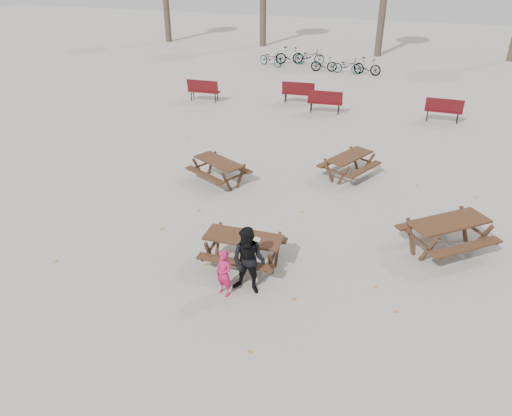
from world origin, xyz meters
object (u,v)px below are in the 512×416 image
(food_tray, at_px, (257,240))
(soda_bottle, at_px, (247,240))
(picnic_table_east, at_px, (447,236))
(picnic_table_north, at_px, (219,171))
(picnic_table_far, at_px, (349,166))
(main_picnic_table, at_px, (243,243))
(child, at_px, (224,273))
(adult, at_px, (249,261))

(food_tray, relative_size, soda_bottle, 1.06)
(picnic_table_east, relative_size, picnic_table_north, 1.16)
(soda_bottle, bearing_deg, picnic_table_far, 75.27)
(food_tray, relative_size, picnic_table_east, 0.09)
(main_picnic_table, bearing_deg, picnic_table_far, 73.26)
(main_picnic_table, bearing_deg, picnic_table_east, 23.72)
(main_picnic_table, xyz_separation_m, picnic_table_north, (-2.15, 4.04, -0.22))
(picnic_table_far, bearing_deg, soda_bottle, -167.46)
(food_tray, relative_size, child, 0.16)
(picnic_table_east, bearing_deg, main_picnic_table, 165.08)
(picnic_table_far, bearing_deg, picnic_table_east, -114.40)
(food_tray, bearing_deg, soda_bottle, -139.01)
(food_tray, relative_size, picnic_table_far, 0.11)
(main_picnic_table, bearing_deg, child, -92.35)
(child, height_order, adult, adult)
(food_tray, height_order, soda_bottle, soda_bottle)
(child, distance_m, picnic_table_east, 5.63)
(soda_bottle, xyz_separation_m, picnic_table_north, (-2.30, 4.26, -0.48))
(food_tray, bearing_deg, picnic_table_east, 26.10)
(child, bearing_deg, picnic_table_far, 99.49)
(picnic_table_east, bearing_deg, food_tray, 167.46)
(soda_bottle, height_order, picnic_table_east, soda_bottle)
(soda_bottle, xyz_separation_m, picnic_table_far, (1.55, 5.88, -0.48))
(main_picnic_table, xyz_separation_m, food_tray, (0.34, -0.07, 0.21))
(child, xyz_separation_m, picnic_table_east, (4.63, 3.20, -0.13))
(food_tray, distance_m, child, 1.21)
(picnic_table_east, bearing_deg, soda_bottle, 168.19)
(adult, bearing_deg, main_picnic_table, 117.10)
(food_tray, xyz_separation_m, child, (-0.39, -1.12, -0.24))
(adult, bearing_deg, food_tray, 98.27)
(picnic_table_east, bearing_deg, adult, 176.71)
(picnic_table_north, bearing_deg, adult, -33.11)
(food_tray, height_order, picnic_table_far, food_tray)
(child, distance_m, picnic_table_far, 7.07)
(main_picnic_table, height_order, picnic_table_far, main_picnic_table)
(child, bearing_deg, picnic_table_north, 135.74)
(main_picnic_table, bearing_deg, soda_bottle, -55.57)
(soda_bottle, distance_m, picnic_table_east, 4.98)
(child, xyz_separation_m, picnic_table_far, (1.75, 6.84, -0.18))
(main_picnic_table, relative_size, adult, 1.13)
(picnic_table_north, xyz_separation_m, picnic_table_far, (3.85, 1.62, -0.00))
(soda_bottle, xyz_separation_m, picnic_table_east, (4.43, 2.24, -0.42))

